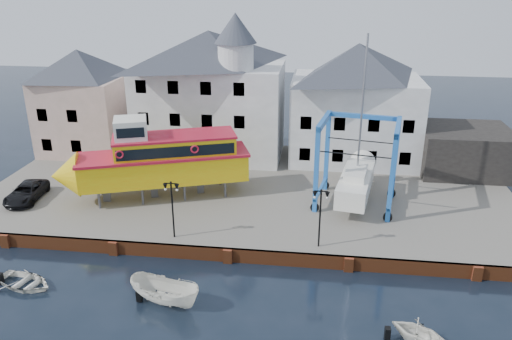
# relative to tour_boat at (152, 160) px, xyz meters

# --- Properties ---
(ground) EXTENTS (140.00, 140.00, 0.00)m
(ground) POSITION_rel_tour_boat_xyz_m (7.46, -7.60, -4.18)
(ground) COLOR black
(ground) RESTS_ON ground
(hardstanding) EXTENTS (44.00, 22.00, 1.00)m
(hardstanding) POSITION_rel_tour_boat_xyz_m (7.46, 3.40, -3.68)
(hardstanding) COLOR #645F56
(hardstanding) RESTS_ON ground
(quay_wall) EXTENTS (44.00, 0.47, 1.00)m
(quay_wall) POSITION_rel_tour_boat_xyz_m (7.46, -7.49, -3.68)
(quay_wall) COLOR brown
(quay_wall) RESTS_ON ground
(building_pink) EXTENTS (8.00, 7.00, 10.30)m
(building_pink) POSITION_rel_tour_boat_xyz_m (-10.54, 10.40, 1.97)
(building_pink) COLOR tan
(building_pink) RESTS_ON hardstanding
(building_white_main) EXTENTS (14.00, 8.30, 14.00)m
(building_white_main) POSITION_rel_tour_boat_xyz_m (2.59, 10.80, 3.17)
(building_white_main) COLOR silver
(building_white_main) RESTS_ON hardstanding
(building_white_right) EXTENTS (12.00, 8.00, 11.20)m
(building_white_right) POSITION_rel_tour_boat_xyz_m (16.46, 11.40, 2.42)
(building_white_right) COLOR silver
(building_white_right) RESTS_ON hardstanding
(shed_dark) EXTENTS (8.00, 7.00, 4.00)m
(shed_dark) POSITION_rel_tour_boat_xyz_m (26.46, 9.40, -1.18)
(shed_dark) COLOR black
(shed_dark) RESTS_ON hardstanding
(lamp_post_left) EXTENTS (1.12, 0.32, 4.20)m
(lamp_post_left) POSITION_rel_tour_boat_xyz_m (3.46, -6.40, -0.00)
(lamp_post_left) COLOR black
(lamp_post_left) RESTS_ON hardstanding
(lamp_post_right) EXTENTS (1.12, 0.32, 4.20)m
(lamp_post_right) POSITION_rel_tour_boat_xyz_m (13.46, -6.40, -0.00)
(lamp_post_right) COLOR black
(lamp_post_right) RESTS_ON hardstanding
(tour_boat) EXTENTS (15.79, 8.68, 6.73)m
(tour_boat) POSITION_rel_tour_boat_xyz_m (0.00, 0.00, 0.00)
(tour_boat) COLOR #59595E
(tour_boat) RESTS_ON hardstanding
(travel_lift) EXTENTS (6.91, 8.99, 13.19)m
(travel_lift) POSITION_rel_tour_boat_xyz_m (16.33, 1.41, -0.97)
(travel_lift) COLOR blue
(travel_lift) RESTS_ON hardstanding
(van) EXTENTS (2.67, 4.94, 1.32)m
(van) POSITION_rel_tour_boat_xyz_m (-10.09, -1.98, -2.52)
(van) COLOR black
(van) RESTS_ON hardstanding
(motorboat_a) EXTENTS (4.93, 2.99, 1.79)m
(motorboat_a) POSITION_rel_tour_boat_xyz_m (4.63, -12.50, -4.18)
(motorboat_a) COLOR white
(motorboat_a) RESTS_ON ground
(motorboat_d) EXTENTS (4.35, 3.58, 0.79)m
(motorboat_d) POSITION_rel_tour_boat_xyz_m (-4.60, -11.92, -4.18)
(motorboat_d) COLOR white
(motorboat_d) RESTS_ON ground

